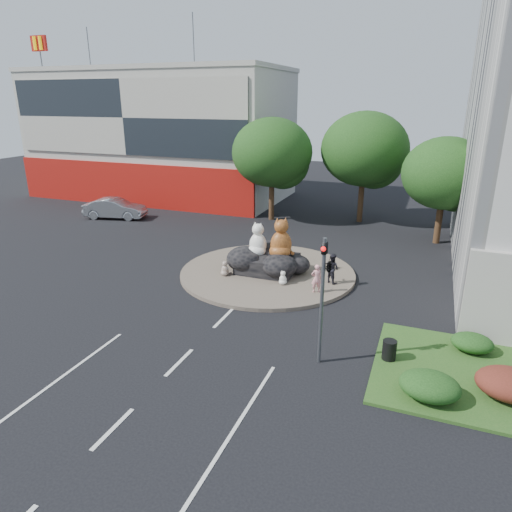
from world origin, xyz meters
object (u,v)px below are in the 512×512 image
(cat_tabby, at_px, (281,238))
(pedestrian_pink, at_px, (316,278))
(pedestrian_dark, at_px, (332,268))
(litter_bin, at_px, (389,350))
(cat_white, at_px, (258,239))
(kitten_calico, at_px, (225,268))
(parked_car, at_px, (115,208))
(kitten_white, at_px, (283,277))

(cat_tabby, xyz_separation_m, pedestrian_pink, (2.59, -2.03, -1.31))
(cat_tabby, height_order, pedestrian_pink, cat_tabby)
(pedestrian_dark, xyz_separation_m, litter_bin, (3.69, -6.64, -0.51))
(pedestrian_pink, height_order, pedestrian_dark, pedestrian_dark)
(cat_tabby, bearing_deg, pedestrian_pink, -67.27)
(cat_white, relative_size, cat_tabby, 0.85)
(kitten_calico, relative_size, parked_car, 0.17)
(cat_white, height_order, kitten_white, cat_white)
(pedestrian_pink, bearing_deg, cat_tabby, -66.68)
(kitten_white, distance_m, litter_bin, 8.16)
(pedestrian_dark, bearing_deg, litter_bin, 150.00)
(pedestrian_pink, relative_size, pedestrian_dark, 0.92)
(kitten_white, bearing_deg, kitten_calico, 170.55)
(cat_tabby, xyz_separation_m, litter_bin, (6.74, -7.11, -1.75))
(pedestrian_dark, bearing_deg, cat_tabby, 22.08)
(parked_car, bearing_deg, litter_bin, -134.72)
(kitten_white, height_order, litter_bin, kitten_white)
(pedestrian_dark, bearing_deg, kitten_white, 57.31)
(cat_tabby, xyz_separation_m, kitten_white, (0.68, -1.65, -1.67))
(cat_tabby, distance_m, pedestrian_dark, 3.33)
(cat_white, bearing_deg, parked_car, 167.54)
(kitten_calico, distance_m, parked_car, 17.02)
(kitten_white, bearing_deg, parked_car, 144.72)
(pedestrian_dark, relative_size, litter_bin, 2.10)
(kitten_calico, relative_size, litter_bin, 1.11)
(kitten_calico, bearing_deg, cat_white, 60.83)
(cat_tabby, height_order, parked_car, cat_tabby)
(cat_white, relative_size, kitten_calico, 2.28)
(parked_car, relative_size, litter_bin, 6.59)
(kitten_white, bearing_deg, cat_tabby, 104.11)
(pedestrian_dark, xyz_separation_m, parked_car, (-20.23, 7.95, -0.17))
(kitten_calico, xyz_separation_m, pedestrian_dark, (5.82, 1.10, 0.38))
(pedestrian_dark, distance_m, litter_bin, 7.61)
(litter_bin, bearing_deg, parked_car, 148.63)
(cat_white, height_order, kitten_calico, cat_white)
(parked_car, distance_m, litter_bin, 28.02)
(cat_white, distance_m, litter_bin, 10.76)
(pedestrian_pink, bearing_deg, litter_bin, 100.68)
(kitten_white, bearing_deg, cat_white, 135.20)
(cat_white, relative_size, kitten_white, 2.56)
(cat_tabby, distance_m, kitten_calico, 3.57)
(kitten_white, relative_size, pedestrian_pink, 0.52)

